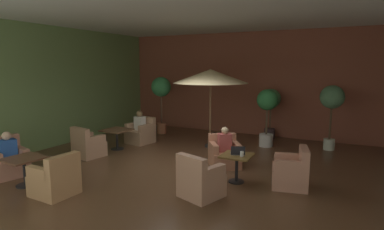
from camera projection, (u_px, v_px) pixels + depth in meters
name	position (u px, v px, depth m)	size (l,w,h in m)	color
ground_plane	(183.00, 169.00, 7.96)	(9.59, 9.54, 0.02)	#533623
wall_back_brick	(243.00, 84.00, 11.83)	(9.59, 0.08, 3.78)	brown
wall_left_accent	(49.00, 87.00, 9.79)	(0.08, 9.54, 3.78)	#6E8E51
ceiling_slab	(183.00, 11.00, 7.37)	(9.59, 9.54, 0.06)	silver
cafe_table_front_left	(237.00, 161.00, 6.94)	(0.66, 0.66, 0.62)	black
armchair_front_left_north	(224.00, 155.00, 8.10)	(1.04, 1.05, 0.79)	#BB7859
armchair_front_left_east	(200.00, 181.00, 6.16)	(0.89, 0.90, 0.88)	tan
armchair_front_left_south	(291.00, 172.00, 6.68)	(0.85, 0.85, 0.86)	tan
cafe_table_front_right	(117.00, 134.00, 9.71)	(0.82, 0.82, 0.62)	black
armchair_front_right_north	(141.00, 133.00, 10.57)	(0.86, 0.86, 0.86)	tan
armchair_front_right_east	(88.00, 146.00, 8.91)	(0.82, 0.82, 0.87)	tan
cafe_table_mid_center	(24.00, 164.00, 6.72)	(0.80, 0.80, 0.62)	black
armchair_mid_center_north	(8.00, 162.00, 7.41)	(0.96, 0.90, 0.90)	tan
armchair_mid_center_east	(56.00, 180.00, 6.25)	(0.81, 0.75, 0.86)	#B07F51
patio_umbrella_tall_red	(211.00, 77.00, 9.72)	(2.32, 2.32, 2.45)	#2D2D2D
potted_tree_left_corner	(271.00, 103.00, 11.03)	(0.68, 0.68, 1.77)	#3F2C2F
potted_tree_mid_left	(161.00, 92.00, 11.81)	(0.73, 0.73, 2.14)	#A75F40
potted_tree_mid_right	(332.00, 102.00, 9.50)	(0.71, 0.71, 1.98)	silver
potted_tree_right_corner	(267.00, 108.00, 9.94)	(0.66, 0.66, 1.83)	silver
patron_blue_shirt	(225.00, 141.00, 8.01)	(0.41, 0.39, 0.63)	#AB4844
patron_by_window	(140.00, 121.00, 10.47)	(0.37, 0.28, 0.65)	silver
patron_with_friend	(7.00, 147.00, 7.32)	(0.34, 0.41, 0.63)	#2550A4
iced_drink_cup	(242.00, 154.00, 6.79)	(0.08, 0.08, 0.11)	white
open_laptop	(238.00, 152.00, 6.93)	(0.37, 0.33, 0.20)	#9EA0A5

